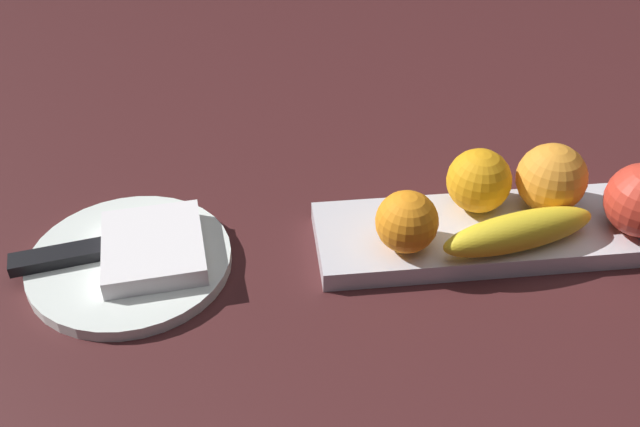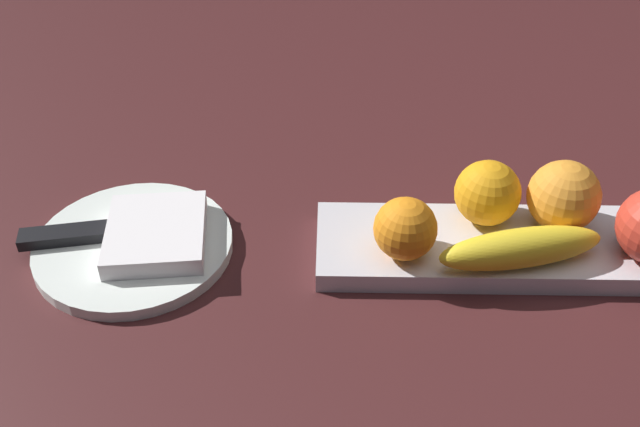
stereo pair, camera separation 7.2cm
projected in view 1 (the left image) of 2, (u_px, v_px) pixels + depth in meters
ground_plane at (543, 252)px, 0.75m from camera, size 2.40×2.40×0.00m
fruit_tray at (502, 232)px, 0.76m from camera, size 0.39×0.11×0.02m
banana at (519, 231)px, 0.72m from camera, size 0.17×0.07×0.04m
orange_near_apple at (407, 221)px, 0.71m from camera, size 0.06×0.06×0.06m
orange_near_banana at (551, 178)px, 0.76m from camera, size 0.07×0.07×0.07m
orange_center at (479, 181)px, 0.76m from camera, size 0.07×0.07×0.07m
dinner_plate at (130, 262)px, 0.73m from camera, size 0.20×0.20×0.01m
folded_napkin at (153, 247)px, 0.72m from camera, size 0.11×0.12×0.02m
knife at (74, 255)px, 0.72m from camera, size 0.18×0.06×0.01m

